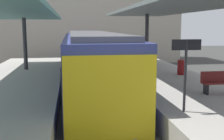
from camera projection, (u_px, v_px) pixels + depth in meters
name	position (u px, v px, depth m)	size (l,w,h in m)	color
ground_plane	(102.00, 125.00, 10.12)	(80.00, 80.00, 0.00)	#383835
platform_right	(200.00, 108.00, 10.61)	(4.40, 28.00, 1.00)	#ADA8A0
track_ballast	(102.00, 123.00, 10.11)	(3.20, 28.00, 0.20)	#4C4742
rail_near_side	(82.00, 119.00, 9.98)	(0.08, 28.00, 0.14)	slate
rail_far_side	(121.00, 117.00, 10.19)	(0.08, 28.00, 0.14)	slate
commuter_train	(92.00, 62.00, 14.46)	(2.78, 13.77, 3.10)	#38428C
canopy_right	(189.00, 6.00, 11.37)	(4.18, 21.00, 3.56)	#333335
platform_bench	(219.00, 82.00, 10.74)	(1.40, 0.41, 0.86)	black
platform_sign	(186.00, 59.00, 8.22)	(0.90, 0.08, 2.21)	#262628
litter_bin	(181.00, 67.00, 15.01)	(0.44, 0.44, 0.80)	maroon
passenger_near_bench	(136.00, 57.00, 15.10)	(0.36, 0.36, 1.79)	maroon
station_building_backdrop	(89.00, 8.00, 28.95)	(18.00, 6.00, 11.00)	#A89E8E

